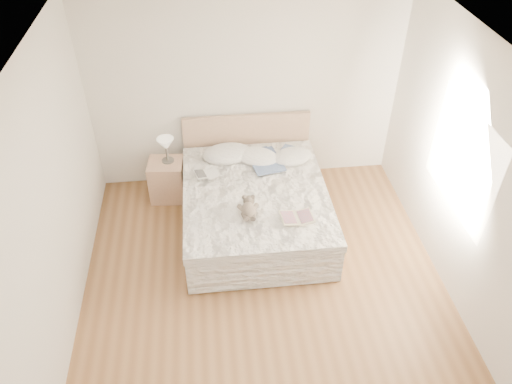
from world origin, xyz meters
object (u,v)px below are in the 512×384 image
nightstand (167,180)px  childrens_book (297,218)px  bed (255,205)px  table_lamp (166,145)px  photo_book (207,174)px  teddy_bear (248,214)px

nightstand → childrens_book: childrens_book is taller
nightstand → childrens_book: (1.50, -1.32, 0.35)m
bed → table_lamp: (-1.06, 0.70, 0.50)m
nightstand → photo_book: 0.75m
bed → childrens_book: 0.83m
nightstand → table_lamp: bearing=41.2°
nightstand → teddy_bear: 1.60m
bed → nightstand: 1.28m
bed → childrens_book: bed is taller
table_lamp → bed: bearing=-33.4°
photo_book → bed: bearing=-41.2°
nightstand → table_lamp: (0.04, 0.03, 0.53)m
photo_book → table_lamp: bearing=121.4°
bed → photo_book: bearing=155.5°
bed → photo_book: (-0.57, 0.26, 0.32)m
nightstand → teddy_bear: teddy_bear is taller
bed → teddy_bear: bearing=-103.2°
nightstand → photo_book: photo_book is taller
bed → childrens_book: (0.40, -0.66, 0.32)m
teddy_bear → bed: bearing=77.3°
nightstand → table_lamp: table_lamp is taller
table_lamp → teddy_bear: bearing=-53.5°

